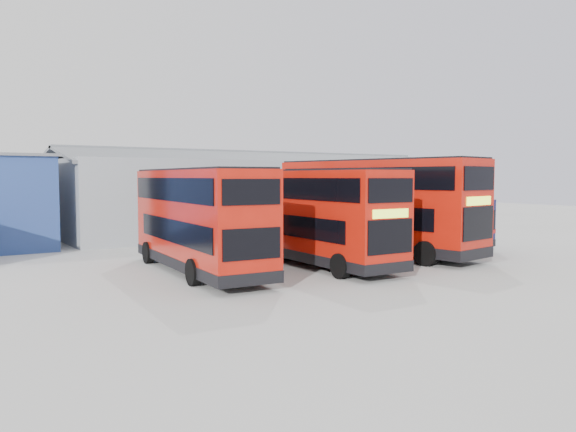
# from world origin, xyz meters

# --- Properties ---
(ground_plane) EXTENTS (120.00, 120.00, 0.00)m
(ground_plane) POSITION_xyz_m (0.00, 0.00, 0.00)
(ground_plane) COLOR #A8A8A3
(ground_plane) RESTS_ON ground
(maintenance_shed) EXTENTS (30.50, 12.00, 5.89)m
(maintenance_shed) POSITION_xyz_m (8.00, 20.00, 2.60)
(maintenance_shed) COLOR #9399A1
(maintenance_shed) RESTS_ON ground
(double_decker_left) EXTENTS (3.22, 10.23, 4.26)m
(double_decker_left) POSITION_xyz_m (-4.69, 4.13, 2.12)
(double_decker_left) COLOR #AD1509
(double_decker_left) RESTS_ON ground
(double_decker_centre) EXTENTS (2.86, 10.15, 4.25)m
(double_decker_centre) POSITION_xyz_m (0.52, 3.25, 2.12)
(double_decker_centre) COLOR #AD1509
(double_decker_centre) RESTS_ON ground
(double_decker_right) EXTENTS (4.28, 11.58, 4.79)m
(double_decker_right) POSITION_xyz_m (5.07, 4.20, 2.39)
(double_decker_right) COLOR #AD1509
(double_decker_right) RESTS_ON ground
(single_decker_blue) EXTENTS (3.68, 10.34, 2.75)m
(single_decker_blue) POSITION_xyz_m (9.07, 6.20, 1.36)
(single_decker_blue) COLOR #0D1339
(single_decker_blue) RESTS_ON ground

